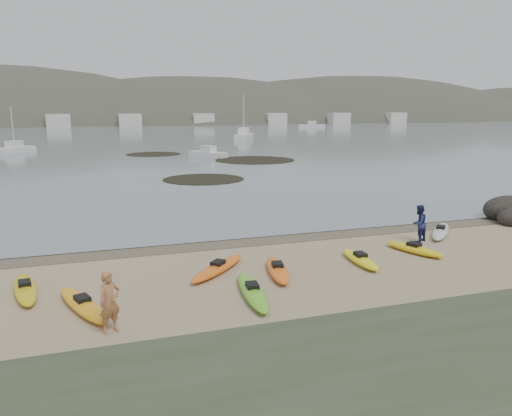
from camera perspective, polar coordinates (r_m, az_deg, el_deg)
name	(u,v)px	position (r m, az deg, el deg)	size (l,w,h in m)	color
ground	(256,238)	(24.42, 0.00, -3.45)	(600.00, 600.00, 0.00)	tan
wet_sand	(258,239)	(24.14, 0.22, -3.62)	(60.00, 60.00, 0.00)	brown
water	(102,117)	(322.55, -17.22, 9.91)	(1200.00, 1200.00, 0.00)	slate
kayaks	(271,268)	(19.50, 1.75, -6.83)	(21.05, 8.47, 0.34)	orange
person_west	(110,302)	(14.87, -16.39, -10.29)	(0.66, 0.43, 1.81)	#AC7045
person_east	(419,223)	(24.81, 18.11, -1.68)	(0.86, 0.67, 1.78)	navy
kelp_mats	(213,162)	(57.73, -4.95, 5.24)	(18.98, 32.23, 0.04)	black
moored_boats	(158,135)	(104.83, -11.10, 8.18)	(99.57, 82.23, 1.24)	silver
far_hills	(203,158)	(222.48, -6.08, 5.73)	(550.00, 135.00, 80.00)	#384235
far_town	(133,120)	(167.99, -13.90, 9.73)	(199.00, 5.00, 4.00)	beige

